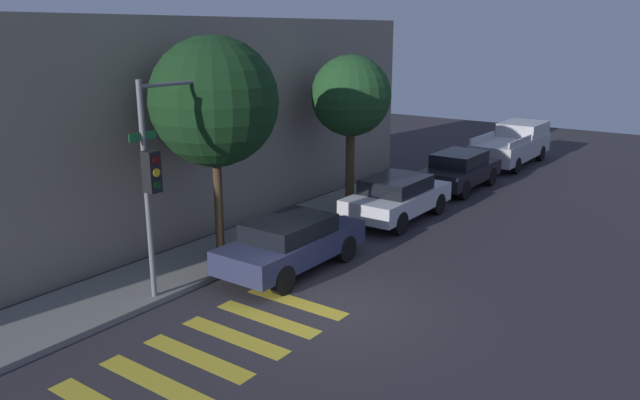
{
  "coord_description": "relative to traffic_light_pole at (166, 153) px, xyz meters",
  "views": [
    {
      "loc": [
        -10.39,
        -7.25,
        5.97
      ],
      "look_at": [
        2.55,
        2.1,
        1.6
      ],
      "focal_mm": 35.0,
      "sensor_mm": 36.0,
      "label": 1
    }
  ],
  "objects": [
    {
      "name": "ground_plane",
      "position": [
        1.47,
        -3.37,
        -3.35
      ],
      "size": [
        60.0,
        60.0,
        0.0
      ],
      "primitive_type": "plane",
      "color": "#2D2B30"
    },
    {
      "name": "sidewalk",
      "position": [
        1.47,
        0.99,
        -3.28
      ],
      "size": [
        26.0,
        2.31,
        0.14
      ],
      "primitive_type": "cube",
      "color": "slate",
      "rests_on": "ground"
    },
    {
      "name": "building_row",
      "position": [
        1.47,
        5.54,
        -0.19
      ],
      "size": [
        26.0,
        6.0,
        6.33
      ],
      "primitive_type": "cube",
      "color": "gray",
      "rests_on": "ground"
    },
    {
      "name": "crosswalk",
      "position": [
        -1.23,
        -2.57,
        -3.35
      ],
      "size": [
        5.52,
        2.6,
        0.0
      ],
      "color": "gold",
      "rests_on": "ground"
    },
    {
      "name": "traffic_light_pole",
      "position": [
        0.0,
        0.0,
        0.0
      ],
      "size": [
        2.67,
        0.56,
        4.98
      ],
      "color": "slate",
      "rests_on": "ground"
    },
    {
      "name": "sedan_near_corner",
      "position": [
        2.79,
        -1.27,
        -2.6
      ],
      "size": [
        4.28,
        1.74,
        1.4
      ],
      "color": "#2D3351",
      "rests_on": "ground"
    },
    {
      "name": "sedan_middle",
      "position": [
        8.26,
        -1.27,
        -2.59
      ],
      "size": [
        4.26,
        1.87,
        1.42
      ],
      "color": "silver",
      "rests_on": "ground"
    },
    {
      "name": "sedan_far_end",
      "position": [
        13.17,
        -1.27,
        -2.57
      ],
      "size": [
        4.24,
        1.76,
        1.46
      ],
      "color": "black",
      "rests_on": "ground"
    },
    {
      "name": "pickup_truck",
      "position": [
        19.17,
        -1.27,
        -2.44
      ],
      "size": [
        5.53,
        1.96,
        1.77
      ],
      "color": "#BCBCC1",
      "rests_on": "ground"
    },
    {
      "name": "tree_near_corner",
      "position": [
        2.28,
        0.76,
        0.86
      ],
      "size": [
        3.29,
        3.29,
        5.87
      ],
      "color": "#42301E",
      "rests_on": "ground"
    },
    {
      "name": "tree_midblock",
      "position": [
        8.57,
        0.76,
        0.47
      ],
      "size": [
        2.68,
        2.68,
        5.2
      ],
      "color": "#4C3823",
      "rests_on": "ground"
    }
  ]
}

